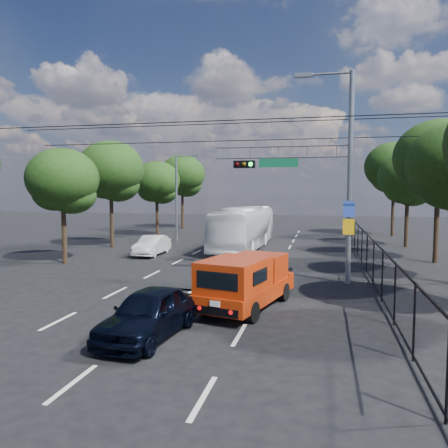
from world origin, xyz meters
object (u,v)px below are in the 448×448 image
(navy_hatchback, at_px, (149,313))
(white_bus, at_px, (244,228))
(red_pickup, at_px, (246,280))
(signal_mast, at_px, (322,168))
(white_van, at_px, (152,245))

(navy_hatchback, distance_m, white_bus, 19.15)
(red_pickup, height_order, white_bus, white_bus)
(red_pickup, relative_size, white_bus, 0.50)
(signal_mast, height_order, red_pickup, signal_mast)
(navy_hatchback, distance_m, white_van, 16.06)
(signal_mast, bearing_deg, navy_hatchback, -118.71)
(signal_mast, distance_m, white_bus, 12.28)
(signal_mast, height_order, white_van, signal_mast)
(red_pickup, bearing_deg, white_bus, 100.53)
(signal_mast, relative_size, white_van, 2.49)
(navy_hatchback, bearing_deg, signal_mast, 67.22)
(red_pickup, bearing_deg, signal_mast, 63.40)
(white_van, bearing_deg, red_pickup, -54.42)
(navy_hatchback, relative_size, white_bus, 0.38)
(white_van, bearing_deg, signal_mast, -30.09)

